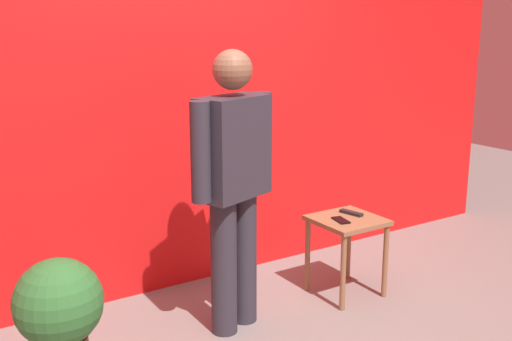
{
  "coord_description": "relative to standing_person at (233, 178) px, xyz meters",
  "views": [
    {
      "loc": [
        -1.8,
        -2.46,
        1.8
      ],
      "look_at": [
        0.15,
        0.55,
        0.94
      ],
      "focal_mm": 43.27,
      "sensor_mm": 36.0,
      "label": 1
    }
  ],
  "objects": [
    {
      "name": "potted_plant",
      "position": [
        -1.06,
        -0.1,
        -0.52
      ],
      "size": [
        0.44,
        0.44,
        0.69
      ],
      "color": "brown",
      "rests_on": "ground_plane"
    },
    {
      "name": "side_table",
      "position": [
        0.87,
        -0.01,
        -0.5
      ],
      "size": [
        0.43,
        0.43,
        0.54
      ],
      "color": "olive",
      "rests_on": "ground_plane"
    },
    {
      "name": "cell_phone",
      "position": [
        0.79,
        -0.04,
        -0.39
      ],
      "size": [
        0.1,
        0.16,
        0.01
      ],
      "primitive_type": "cube",
      "rotation": [
        0.0,
        0.0,
        -0.21
      ],
      "color": "black",
      "rests_on": "side_table"
    },
    {
      "name": "tv_remote",
      "position": [
        0.95,
        0.04,
        -0.38
      ],
      "size": [
        0.08,
        0.18,
        0.02
      ],
      "primitive_type": "cube",
      "rotation": [
        0.0,
        0.0,
        0.22
      ],
      "color": "black",
      "rests_on": "side_table"
    },
    {
      "name": "back_wall_red",
      "position": [
        0.04,
        0.79,
        0.52
      ],
      "size": [
        6.02,
        0.12,
        2.9
      ],
      "primitive_type": "cube",
      "color": "red",
      "rests_on": "ground_plane"
    },
    {
      "name": "standing_person",
      "position": [
        0.0,
        0.0,
        0.0
      ],
      "size": [
        0.65,
        0.36,
        1.66
      ],
      "color": "#2D2D38",
      "rests_on": "ground_plane"
    }
  ]
}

